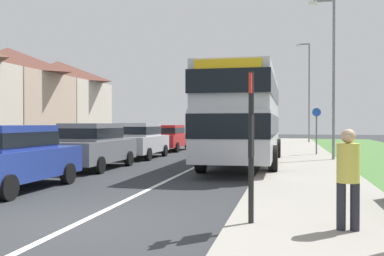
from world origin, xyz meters
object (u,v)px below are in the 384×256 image
parked_car_silver (139,139)px  bus_stop_sign (251,136)px  parked_car_blue (8,155)px  street_lamp_far (308,87)px  cycle_route_sign (316,129)px  double_decker_bus (244,113)px  pedestrian_at_stop (348,174)px  street_lamp_mid (331,68)px  parked_car_red (168,137)px  parked_car_grey (94,144)px

parked_car_silver → bus_stop_sign: size_ratio=1.71×
parked_car_blue → street_lamp_far: street_lamp_far is taller
cycle_route_sign → street_lamp_far: 14.83m
double_decker_bus → cycle_route_sign: 6.50m
parked_car_silver → pedestrian_at_stop: parked_car_silver is taller
parked_car_silver → street_lamp_mid: bearing=-1.2°
parked_car_silver → parked_car_red: size_ratio=0.99×
cycle_route_sign → street_lamp_far: bearing=89.3°
parked_car_red → street_lamp_mid: 11.46m
parked_car_blue → double_decker_bus: bearing=56.4°
double_decker_bus → parked_car_blue: double_decker_bus is taller
bus_stop_sign → cycle_route_sign: bus_stop_sign is taller
parked_car_blue → street_lamp_mid: bearing=49.6°
parked_car_grey → parked_car_red: (-0.14, 11.10, -0.06)m
parked_car_grey → pedestrian_at_stop: bearing=-46.3°
pedestrian_at_stop → double_decker_bus: bearing=103.5°
street_lamp_far → cycle_route_sign: bearing=-90.7°
parked_car_red → pedestrian_at_stop: bearing=-67.2°
parked_car_silver → street_lamp_mid: street_lamp_mid is taller
parked_car_silver → street_lamp_far: (8.80, 17.40, 3.79)m
parked_car_blue → parked_car_silver: bearing=90.7°
street_lamp_mid → double_decker_bus: bearing=-145.5°
parked_car_blue → street_lamp_mid: (8.93, 10.48, 3.25)m
double_decker_bus → parked_car_silver: 6.18m
parked_car_grey → parked_car_red: parked_car_grey is taller
double_decker_bus → parked_car_red: double_decker_bus is taller
double_decker_bus → parked_car_grey: size_ratio=2.29×
parked_car_grey → street_lamp_far: size_ratio=0.55×
parked_car_grey → street_lamp_far: bearing=68.8°
parked_car_grey → double_decker_bus: bearing=25.7°
parked_car_grey → pedestrian_at_stop: size_ratio=2.74×
parked_car_grey → bus_stop_sign: bearing=-51.4°
bus_stop_sign → double_decker_bus: bearing=96.1°
street_lamp_mid → street_lamp_far: size_ratio=0.87×
parked_car_silver → pedestrian_at_stop: bearing=-59.5°
double_decker_bus → street_lamp_mid: (3.62, 2.49, 2.04)m
parked_car_red → cycle_route_sign: bearing=-18.1°
parked_car_grey → parked_car_red: 11.10m
parked_car_blue → parked_car_silver: (-0.13, 10.66, 0.02)m
pedestrian_at_stop → street_lamp_mid: 13.94m
double_decker_bus → parked_car_blue: 9.67m
cycle_route_sign → street_lamp_mid: 4.19m
parked_car_grey → cycle_route_sign: bearing=43.7°
parked_car_red → parked_car_grey: bearing=-89.3°
parked_car_silver → street_lamp_mid: (9.06, -0.18, 3.23)m
double_decker_bus → parked_car_grey: bearing=-154.3°
pedestrian_at_stop → street_lamp_far: (0.72, 31.12, 3.77)m
parked_car_grey → bus_stop_sign: (6.59, -8.24, 0.59)m
parked_car_red → bus_stop_sign: bus_stop_sign is taller
parked_car_red → street_lamp_far: size_ratio=0.54×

